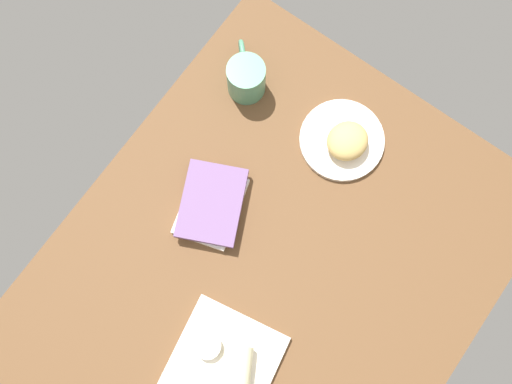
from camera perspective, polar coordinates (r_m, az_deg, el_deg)
dining_table at (r=133.37cm, az=1.31°, el=-7.82°), size 110.00×90.00×4.00cm
round_plate at (r=138.18cm, az=8.44°, el=5.08°), size 20.00×20.00×1.40cm
scone_pastry at (r=134.60cm, az=9.00°, el=4.99°), size 11.91×11.40×5.62cm
square_plate at (r=130.53cm, az=-3.17°, el=-16.39°), size 25.30×25.30×1.60cm
sauce_cup at (r=128.48cm, az=-4.76°, el=-14.85°), size 5.76×5.76×2.41cm
breakfast_wrap at (r=126.77cm, az=-2.01°, el=-17.81°), size 14.14×11.66×6.15cm
book_stack at (r=131.69cm, az=-4.42°, el=-1.26°), size 22.13×19.92×4.19cm
coffee_mug at (r=137.51cm, az=-0.99°, el=11.23°), size 11.98×11.77×10.09cm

